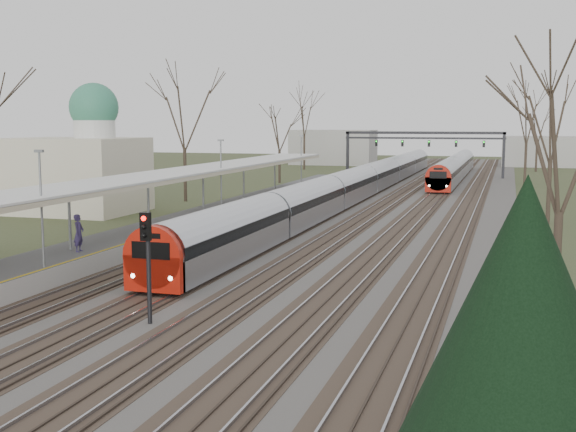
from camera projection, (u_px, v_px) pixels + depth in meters
name	position (u px, v px, depth m)	size (l,w,h in m)	color
track_bed	(386.00, 199.00, 67.63)	(24.00, 160.00, 0.22)	#474442
platform	(223.00, 213.00, 53.70)	(3.50, 69.00, 1.00)	#9E9B93
canopy	(197.00, 171.00, 48.98)	(4.10, 50.00, 3.11)	slate
dome_building	(77.00, 167.00, 57.45)	(10.00, 8.00, 10.30)	beige
signal_gantry	(424.00, 140.00, 95.43)	(21.00, 0.59, 6.08)	black
evergreen_clump	(548.00, 391.00, 10.55)	(5.90, 7.10, 6.50)	#2D231C
tree_west_far	(184.00, 114.00, 65.01)	(5.50, 5.50, 11.33)	#2D231C
tree_east_near	(562.00, 141.00, 25.17)	(4.50, 4.50, 9.27)	#2D231C
tree_east_far	(552.00, 121.00, 50.38)	(5.00, 5.00, 10.30)	#2D231C
train_near	(364.00, 181.00, 71.82)	(2.62, 90.21, 3.05)	#AFB1B9
train_far	(455.00, 167.00, 93.12)	(2.62, 45.21, 3.05)	#AFB1B9
passenger	(79.00, 233.00, 34.59)	(0.67, 0.44, 1.84)	#3A2E5B
signal_post	(147.00, 251.00, 25.21)	(0.35, 0.45, 4.10)	black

